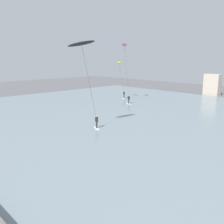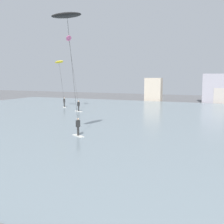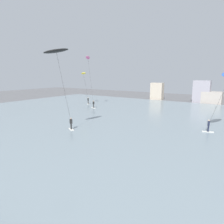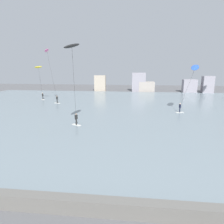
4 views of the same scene
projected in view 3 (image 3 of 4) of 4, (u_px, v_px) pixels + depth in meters
The scene contains 5 objects.
water_bay at pixel (158, 123), 31.71m from camera, with size 84.00×52.00×0.10m, color gray.
far_shore_buildings at pixel (223, 95), 50.22m from camera, with size 36.18×4.17×5.86m.
kitesurfer_yellow at pixel (84, 78), 48.33m from camera, with size 2.58×3.58×7.92m.
kitesurfer_black at pixel (58, 59), 23.71m from camera, with size 2.17×4.74×10.66m.
kitesurfer_pink at pixel (89, 64), 44.22m from camera, with size 3.50×2.59×11.45m.
Camera 3 is at (11.38, 1.21, 7.57)m, focal length 32.40 mm.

